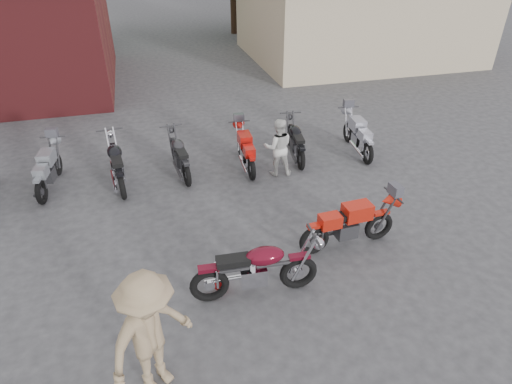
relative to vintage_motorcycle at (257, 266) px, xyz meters
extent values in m
plane|color=#37373A|center=(0.52, -0.31, -0.62)|extent=(90.00, 90.00, 0.00)
cube|color=tan|center=(9.02, 14.69, 1.13)|extent=(10.00, 8.00, 3.50)
ellipsoid|color=red|center=(-0.61, 0.28, -0.50)|extent=(0.26, 0.26, 0.23)
imported|color=silver|center=(1.65, 4.01, 0.13)|extent=(0.82, 0.69, 1.49)
imported|color=#9E8562|center=(-1.77, -1.32, 0.37)|extent=(1.46, 1.35, 1.97)
camera|label=1|loc=(-1.46, -5.22, 4.76)|focal=30.00mm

